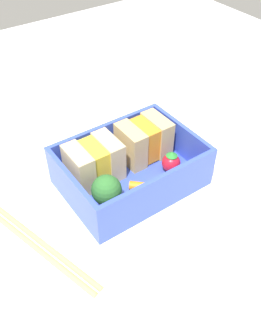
{
  "coord_description": "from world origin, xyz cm",
  "views": [
    {
      "loc": [
        -20.89,
        -29.96,
        36.5
      ],
      "look_at": [
        0.0,
        0.0,
        2.7
      ],
      "focal_mm": 40.0,
      "sensor_mm": 36.0,
      "label": 1
    }
  ],
  "objects": [
    {
      "name": "carrot_stick_far_left",
      "position": [
        0.15,
        -3.16,
        1.79
      ],
      "size": [
        3.69,
        3.54,
        1.18
      ],
      "primitive_type": "cylinder",
      "rotation": [
        1.57,
        0.0,
        0.83
      ],
      "color": "orange",
      "rests_on": "bento_tray"
    },
    {
      "name": "folded_napkin",
      "position": [
        1.77,
        -16.04,
        0.2
      ],
      "size": [
        12.81,
        12.99,
        0.4
      ],
      "primitive_type": "cube",
      "rotation": [
        0.0,
        0.0,
        0.2
      ],
      "color": "white",
      "rests_on": "ground_plane"
    },
    {
      "name": "strawberry_far_left",
      "position": [
        5.27,
        -2.12,
        2.61
      ],
      "size": [
        2.57,
        2.57,
        3.17
      ],
      "color": "red",
      "rests_on": "bento_tray"
    },
    {
      "name": "sandwich_center_left",
      "position": [
        4.03,
        2.52,
        3.95
      ],
      "size": [
        6.74,
        5.05,
        5.5
      ],
      "color": "tan",
      "rests_on": "bento_tray"
    },
    {
      "name": "drinking_glass",
      "position": [
        19.15,
        -2.44,
        3.82
      ],
      "size": [
        5.39,
        5.39,
        7.63
      ],
      "primitive_type": "cylinder",
      "color": "white",
      "rests_on": "ground_plane"
    },
    {
      "name": "broccoli_floret",
      "position": [
        -5.47,
        -2.82,
        4.07
      ],
      "size": [
        3.74,
        3.74,
        4.83
      ],
      "color": "#8DD172",
      "rests_on": "bento_tray"
    },
    {
      "name": "bento_tray",
      "position": [
        0.0,
        0.0,
        0.6
      ],
      "size": [
        17.93,
        13.01,
        1.2
      ],
      "primitive_type": "cube",
      "color": "blue",
      "rests_on": "ground_plane"
    },
    {
      "name": "ground_plane",
      "position": [
        0.0,
        0.0,
        -1.0
      ],
      "size": [
        120.0,
        120.0,
        2.0
      ],
      "primitive_type": "cube",
      "color": "white"
    },
    {
      "name": "sandwich_left",
      "position": [
        -4.03,
        2.52,
        3.95
      ],
      "size": [
        6.74,
        5.05,
        5.5
      ],
      "color": "#D2B98B",
      "rests_on": "bento_tray"
    },
    {
      "name": "bento_rim",
      "position": [
        0.0,
        0.0,
        3.64
      ],
      "size": [
        17.93,
        13.01,
        4.87
      ],
      "color": "blue",
      "rests_on": "bento_tray"
    },
    {
      "name": "chopstick_pair",
      "position": [
        -15.02,
        -1.74,
        0.35
      ],
      "size": [
        7.24,
        20.34,
        0.7
      ],
      "color": "tan",
      "rests_on": "ground_plane"
    }
  ]
}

